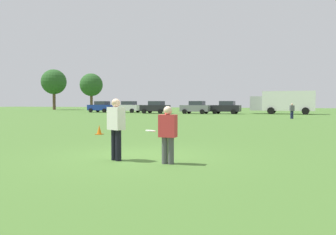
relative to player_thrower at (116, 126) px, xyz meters
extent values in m
plane|color=#47702D|center=(0.32, 0.74, -0.97)|extent=(187.22, 187.22, 0.00)
cylinder|color=black|center=(-0.08, 0.04, -0.54)|extent=(0.17, 0.17, 0.86)
cylinder|color=black|center=(0.08, -0.04, -0.54)|extent=(0.17, 0.17, 0.86)
cube|color=silver|center=(0.00, 0.00, 0.20)|extent=(0.55, 0.45, 0.63)
sphere|color=#D8AD8C|center=(0.00, 0.00, 0.63)|extent=(0.24, 0.24, 0.24)
cylinder|color=#4C4C51|center=(1.62, -0.02, -0.62)|extent=(0.16, 0.16, 0.71)
cylinder|color=#4C4C51|center=(1.44, -0.02, -0.62)|extent=(0.16, 0.16, 0.71)
cube|color=red|center=(1.53, -0.02, 0.03)|extent=(0.46, 0.27, 0.59)
sphere|color=beige|center=(1.53, -0.02, 0.44)|extent=(0.23, 0.23, 0.23)
cylinder|color=white|center=(1.04, -0.02, -0.11)|extent=(0.27, 0.27, 0.06)
cube|color=#D8590C|center=(-4.36, 6.46, -0.96)|extent=(0.32, 0.32, 0.03)
cone|color=orange|center=(-4.36, 6.46, -0.72)|extent=(0.24, 0.24, 0.45)
cube|color=navy|center=(-23.51, 39.42, -0.19)|extent=(4.31, 2.08, 0.90)
cube|color=#2D333D|center=(-23.26, 39.40, 0.53)|extent=(2.11, 1.77, 0.64)
cylinder|color=black|center=(-24.88, 38.51, -0.64)|extent=(0.67, 0.26, 0.66)
cylinder|color=black|center=(-24.74, 40.50, -0.64)|extent=(0.67, 0.26, 0.66)
cylinder|color=black|center=(-22.28, 38.33, -0.64)|extent=(0.67, 0.26, 0.66)
cylinder|color=black|center=(-22.14, 40.33, -0.64)|extent=(0.67, 0.26, 0.66)
cube|color=silver|center=(-18.87, 39.80, -0.19)|extent=(4.31, 2.08, 0.90)
cube|color=#2D333D|center=(-18.62, 39.79, 0.53)|extent=(2.11, 1.77, 0.64)
cylinder|color=black|center=(-20.23, 38.90, -0.64)|extent=(0.67, 0.26, 0.66)
cylinder|color=black|center=(-20.10, 40.89, -0.64)|extent=(0.67, 0.26, 0.66)
cylinder|color=black|center=(-17.64, 38.72, -0.64)|extent=(0.67, 0.26, 0.66)
cylinder|color=black|center=(-17.50, 40.71, -0.64)|extent=(0.67, 0.26, 0.66)
cube|color=black|center=(-13.17, 37.14, -0.19)|extent=(4.31, 2.08, 0.90)
cube|color=#2D333D|center=(-12.92, 37.13, 0.53)|extent=(2.11, 1.77, 0.64)
cylinder|color=black|center=(-14.54, 36.24, -0.64)|extent=(0.67, 0.26, 0.66)
cylinder|color=black|center=(-14.40, 38.23, -0.64)|extent=(0.67, 0.26, 0.66)
cylinder|color=black|center=(-11.94, 36.06, -0.64)|extent=(0.67, 0.26, 0.66)
cylinder|color=black|center=(-11.80, 38.05, -0.64)|extent=(0.67, 0.26, 0.66)
cube|color=slate|center=(-7.26, 37.94, -0.19)|extent=(4.31, 2.08, 0.90)
cube|color=#2D333D|center=(-7.01, 37.92, 0.53)|extent=(2.11, 1.77, 0.64)
cylinder|color=black|center=(-8.63, 37.03, -0.64)|extent=(0.67, 0.26, 0.66)
cylinder|color=black|center=(-8.49, 39.02, -0.64)|extent=(0.67, 0.26, 0.66)
cylinder|color=black|center=(-6.03, 36.85, -0.64)|extent=(0.67, 0.26, 0.66)
cylinder|color=black|center=(-5.89, 38.85, -0.64)|extent=(0.67, 0.26, 0.66)
cube|color=black|center=(-3.14, 39.05, -0.19)|extent=(4.31, 2.08, 0.90)
cube|color=#2D333D|center=(-2.89, 39.03, 0.53)|extent=(2.11, 1.77, 0.64)
cylinder|color=black|center=(-4.50, 38.14, -0.64)|extent=(0.67, 0.26, 0.66)
cylinder|color=black|center=(-4.37, 40.14, -0.64)|extent=(0.67, 0.26, 0.66)
cylinder|color=black|center=(-1.91, 37.97, -0.64)|extent=(0.67, 0.26, 0.66)
cylinder|color=black|center=(-1.77, 39.96, -0.64)|extent=(0.67, 0.26, 0.66)
cube|color=white|center=(5.33, 40.71, 0.86)|extent=(6.96, 2.96, 2.70)
cube|color=#B2B2B7|center=(1.14, 41.00, 0.51)|extent=(1.95, 2.42, 2.00)
cylinder|color=black|center=(3.03, 39.49, -0.49)|extent=(0.98, 0.35, 0.96)
cylinder|color=black|center=(3.22, 42.23, -0.49)|extent=(0.98, 0.35, 0.96)
cylinder|color=black|center=(7.44, 39.19, -0.49)|extent=(0.98, 0.35, 0.96)
cylinder|color=black|center=(7.63, 41.93, -0.49)|extent=(0.98, 0.35, 0.96)
cylinder|color=#1E234C|center=(5.46, 26.74, -0.58)|extent=(0.15, 0.15, 0.77)
cylinder|color=#1E234C|center=(5.31, 26.68, -0.58)|extent=(0.15, 0.15, 0.77)
cube|color=#595960|center=(5.38, 26.71, 0.08)|extent=(0.48, 0.38, 0.55)
sphere|color=#D8AD8C|center=(5.38, 26.71, 0.45)|extent=(0.21, 0.21, 0.21)
cylinder|color=brown|center=(-43.29, 53.13, 0.95)|extent=(0.64, 0.64, 3.85)
sphere|color=#285623|center=(-43.29, 53.13, 5.21)|extent=(5.50, 5.50, 5.50)
cylinder|color=brown|center=(-32.55, 51.12, 0.66)|extent=(0.54, 0.54, 3.26)
sphere|color=#285623|center=(-32.55, 51.12, 4.27)|extent=(4.66, 4.66, 4.66)
camera|label=1|loc=(4.34, -8.23, 0.65)|focal=35.43mm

